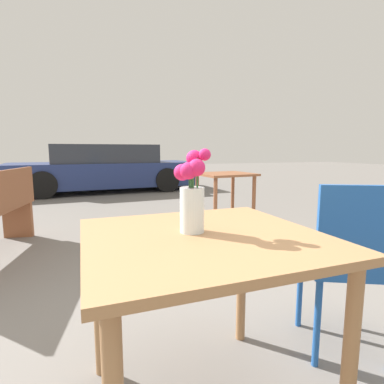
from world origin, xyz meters
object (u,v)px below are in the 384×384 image
table_back (225,183)px  table_front (203,261)px  flower_vase (192,197)px  cafe_chair (351,259)px  parked_car (105,169)px

table_back → table_front: bearing=-117.6°
table_front → table_back: bearing=62.4°
table_back → flower_vase: bearing=-118.5°
flower_vase → table_back: size_ratio=0.41×
cafe_chair → flower_vase: bearing=-179.4°
table_front → table_back: table_front is taller
flower_vase → cafe_chair: 0.91m
table_front → flower_vase: size_ratio=2.75×
flower_vase → table_back: (1.44, 2.65, -0.28)m
flower_vase → parked_car: size_ratio=0.07×
cafe_chair → parked_car: (-0.72, 6.89, 0.05)m
table_front → table_back: (1.41, 2.69, -0.04)m
flower_vase → table_front: bearing=-50.0°
table_front → table_back: size_ratio=1.13×
flower_vase → parked_car: parked_car is taller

